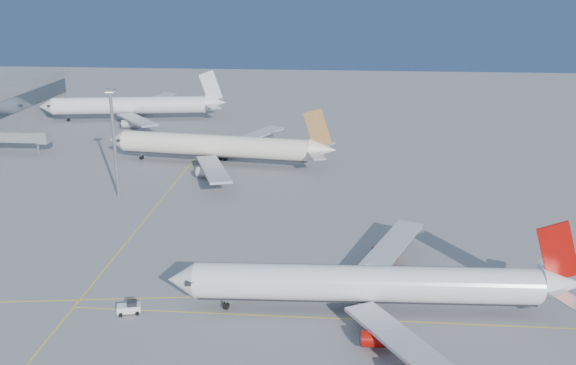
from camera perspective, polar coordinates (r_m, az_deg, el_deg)
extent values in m
plane|color=slate|center=(111.97, 3.83, -8.38)|extent=(500.00, 500.00, 0.00)
cube|color=gray|center=(202.25, -23.73, 3.78)|extent=(22.00, 3.00, 3.00)
cylinder|color=gray|center=(198.73, -21.35, 3.06)|extent=(0.70, 0.70, 5.20)
cube|color=gray|center=(197.26, -20.91, 3.79)|extent=(3.20, 3.60, 3.40)
cube|color=yellow|center=(99.69, 6.59, -12.01)|extent=(90.00, 0.18, 0.02)
cube|color=yellow|center=(106.63, 3.76, -9.80)|extent=(118.86, 16.88, 0.02)
cube|color=yellow|center=(145.40, -11.89, -2.37)|extent=(0.18, 140.00, 0.02)
cylinder|color=white|center=(99.51, 6.92, -8.90)|extent=(52.67, 7.58, 5.44)
cone|color=white|center=(101.24, -9.44, -8.53)|extent=(4.44, 5.60, 5.44)
cone|color=white|center=(105.82, 23.26, -8.29)|extent=(6.77, 5.43, 5.16)
cube|color=black|center=(100.65, -8.46, -8.29)|extent=(1.71, 5.22, 0.66)
cube|color=#B7B7BC|center=(87.61, 10.82, -14.27)|extent=(17.15, 26.22, 0.52)
cube|color=#B7B7BC|center=(114.29, 8.74, -6.11)|extent=(15.33, 26.84, 0.52)
cube|color=#A20B06|center=(103.23, 22.89, -5.70)|extent=(7.22, 0.72, 9.92)
cylinder|color=gray|center=(101.62, -5.54, -10.33)|extent=(0.22, 0.22, 2.16)
cylinder|color=black|center=(102.13, -5.52, -10.87)|extent=(1.06, 0.70, 1.03)
cylinder|color=gray|center=(97.77, 7.57, -11.64)|extent=(0.30, 0.30, 2.16)
cylinder|color=black|center=(98.30, 7.55, -12.18)|extent=(1.06, 0.89, 1.03)
cylinder|color=gray|center=(104.49, 7.22, -9.55)|extent=(0.30, 0.30, 2.16)
cylinder|color=black|center=(104.99, 7.20, -10.07)|extent=(1.06, 0.89, 1.03)
cylinder|color=#A20B06|center=(92.20, 7.93, -13.61)|extent=(4.59, 2.53, 2.34)
cylinder|color=#A20B06|center=(110.25, 6.98, -7.98)|extent=(4.59, 2.53, 2.34)
cylinder|color=#A20B06|center=(117.99, 8.63, -6.25)|extent=(4.59, 2.53, 2.34)
cylinder|color=#EEE5CB|center=(176.11, -6.56, 3.28)|extent=(53.10, 12.38, 5.79)
cone|color=#EEE5CB|center=(187.04, -14.93, 3.66)|extent=(5.26, 6.32, 5.79)
cone|color=#EEE5CB|center=(169.01, 3.13, 2.96)|extent=(7.74, 6.35, 5.50)
cube|color=black|center=(186.04, -14.41, 3.82)|extent=(2.30, 5.66, 0.71)
cube|color=#B7B7BC|center=(160.48, -6.66, 1.22)|extent=(14.10, 28.59, 0.56)
cube|color=#B7B7BC|center=(189.85, -3.62, 3.95)|extent=(19.95, 26.64, 0.56)
cube|color=#BB7D45|center=(167.86, 2.64, 4.85)|extent=(7.80, 1.44, 10.74)
cylinder|color=gray|center=(184.90, -12.90, 2.52)|extent=(0.24, 0.24, 2.33)
cylinder|color=black|center=(185.21, -12.88, 2.18)|extent=(1.20, 0.85, 1.12)
cylinder|color=gray|center=(172.97, -6.63, 1.80)|extent=(0.32, 0.32, 2.33)
cylinder|color=black|center=(173.30, -6.61, 1.43)|extent=(1.22, 1.05, 1.12)
cylinder|color=gray|center=(180.48, -5.80, 2.52)|extent=(0.32, 0.32, 2.33)
cylinder|color=black|center=(180.79, -5.79, 2.16)|extent=(1.22, 1.05, 1.12)
cylinder|color=#B7B7BC|center=(164.52, -7.29, 0.92)|extent=(5.15, 3.13, 2.54)
cylinder|color=#B7B7BC|center=(188.47, -4.69, 3.22)|extent=(5.15, 3.13, 2.54)
cylinder|color=white|center=(235.38, -13.89, 6.67)|extent=(53.65, 13.90, 5.98)
cone|color=white|center=(242.16, -20.71, 6.34)|extent=(5.64, 6.63, 5.98)
cone|color=white|center=(231.88, -6.44, 7.07)|extent=(8.24, 6.73, 5.68)
cube|color=black|center=(241.46, -20.26, 6.51)|extent=(2.54, 5.87, 0.75)
cube|color=#B7B7BC|center=(219.24, -13.30, 5.46)|extent=(20.89, 26.83, 0.59)
cube|color=#B7B7BC|center=(250.61, -12.15, 7.07)|extent=(13.85, 29.14, 0.59)
cube|color=silver|center=(230.92, -6.89, 8.50)|extent=(8.19, 1.70, 11.29)
cylinder|color=gray|center=(240.88, -18.98, 5.58)|extent=(0.26, 0.26, 2.45)
cylinder|color=black|center=(241.13, -18.95, 5.30)|extent=(1.27, 0.91, 1.17)
cylinder|color=gray|center=(231.80, -13.74, 5.59)|extent=(0.34, 0.34, 2.45)
cylinder|color=black|center=(232.05, -13.72, 5.29)|extent=(1.30, 1.13, 1.17)
cylinder|color=gray|center=(240.03, -13.41, 6.03)|extent=(0.34, 0.34, 2.45)
cylinder|color=black|center=(240.28, -13.39, 5.74)|extent=(1.30, 1.13, 1.17)
cylinder|color=#B7B7BC|center=(222.95, -13.91, 5.09)|extent=(5.46, 3.40, 2.67)
cylinder|color=#B7B7BC|center=(248.65, -12.90, 6.47)|extent=(5.46, 3.40, 2.67)
cube|color=white|center=(103.38, -13.96, -10.80)|extent=(3.91, 2.69, 1.07)
cube|color=black|center=(102.97, -13.69, -10.39)|extent=(1.78, 1.85, 0.80)
cylinder|color=black|center=(102.89, -14.67, -11.32)|extent=(0.68, 0.47, 0.62)
cylinder|color=black|center=(104.52, -14.61, -10.82)|extent=(0.68, 0.47, 0.62)
cylinder|color=black|center=(102.71, -13.26, -11.25)|extent=(0.68, 0.47, 0.62)
cylinder|color=black|center=(104.35, -13.23, -10.76)|extent=(0.68, 0.47, 0.62)
cylinder|color=gray|center=(151.68, -15.17, 3.20)|extent=(0.70, 0.70, 25.06)
cube|color=gray|center=(149.07, -15.57, 7.93)|extent=(2.20, 2.20, 0.50)
cube|color=white|center=(149.14, -15.55, 7.78)|extent=(1.60, 1.60, 0.25)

